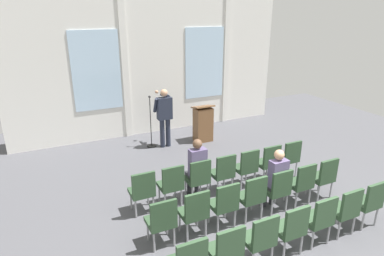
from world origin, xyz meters
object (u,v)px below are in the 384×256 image
Objects in this scene: chair_r0_c6 at (289,156)px; mic_stand at (151,136)px; chair_r1_c2 at (224,202)px; chair_r1_c6 at (323,175)px; chair_r0_c5 at (268,161)px; chair_r1_c3 at (252,195)px; chair_r0_c4 at (247,166)px; audience_r0_c2 at (197,166)px; audience_r1_c4 at (276,177)px; chair_r0_c2 at (198,177)px; chair_r0_c1 at (171,183)px; chair_r2_c1 at (226,249)px; chair_r2_c5 at (345,209)px; chair_r2_c6 at (368,201)px; chair_r2_c2 at (260,237)px; chair_r1_c4 at (278,188)px; speaker at (164,114)px; chair_r2_c3 at (291,227)px; chair_r0_c0 at (142,190)px; chair_r2_c4 at (319,217)px; chair_r1_c5 at (301,181)px; chair_r1_c0 at (162,219)px; chair_r0_c3 at (223,171)px; chair_r1_c1 at (194,211)px; lectern at (203,124)px.

mic_stand is at bearing 126.70° from chair_r0_c6.
chair_r1_c2 is 2.43m from chair_r1_c6.
chair_r0_c5 is 1.00× the size of chair_r1_c3.
chair_r0_c4 is at bearing -69.88° from mic_stand.
audience_r1_c4 is (1.22, -1.08, -0.02)m from audience_r0_c2.
chair_r0_c2 is at bearing 90.00° from chair_r1_c2.
chair_r0_c1 is 2.16m from chair_r2_c1.
chair_r1_c3 is (0.61, -1.16, -0.22)m from audience_r0_c2.
chair_r2_c5 is at bearing -49.86° from chair_r0_c2.
chair_r1_c3 is 1.00× the size of chair_r2_c6.
chair_r2_c2 is at bearing -156.03° from chair_r1_c6.
chair_r0_c6 and chair_r1_c4 have the same top height.
speaker is 1.85× the size of chair_r2_c3.
chair_r0_c0 is 3.73m from chair_r2_c5.
chair_r2_c4 and chair_r2_c6 have the same top height.
mic_stand is (-0.37, 0.16, -0.68)m from speaker.
chair_r0_c2 is at bearing 149.34° from chair_r1_c5.
chair_r1_c3 is 1.82m from chair_r1_c6.
chair_r1_c0 and chair_r1_c4 have the same top height.
audience_r0_c2 reaches higher than chair_r0_c5.
chair_r0_c3 is 1.24m from chair_r1_c2.
speaker is 1.85× the size of chair_r1_c3.
chair_r2_c3 is (0.61, -2.16, 0.00)m from chair_r0_c2.
chair_r2_c3 is (0.61, -1.08, 0.00)m from chair_r1_c2.
chair_r1_c6 and chair_r2_c1 have the same top height.
chair_r0_c5 is 1.00× the size of chair_r2_c6.
chair_r1_c0 is (0.00, -1.08, 0.00)m from chair_r0_c0.
mic_stand is at bearing 119.14° from chair_r1_c6.
chair_r2_c3 is (0.00, -2.16, 0.00)m from chair_r0_c3.
chair_r0_c4 is at bearing 30.66° from chair_r1_c1.
chair_r0_c5 is 1.00× the size of chair_r1_c4.
chair_r0_c2 is (-1.64, -2.98, -0.02)m from lectern.
chair_r0_c6 and chair_r2_c1 have the same top height.
chair_r0_c2 is at bearing 180.00° from chair_r0_c6.
mic_stand reaches higher than lectern.
mic_stand is 3.45m from chair_r0_c0.
chair_r2_c1 is at bearing -147.49° from audience_r1_c4.
chair_r1_c1 and chair_r2_c2 have the same top height.
chair_r1_c1 is at bearing -117.65° from audience_r0_c2.
chair_r1_c1 is at bearing 180.00° from chair_r1_c6.
chair_r1_c4 is 1.00× the size of chair_r2_c1.
chair_r1_c2 is 1.22m from chair_r1_c4.
chair_r0_c1 is 3.25m from chair_r2_c5.
mic_stand is 3.21m from chair_r0_c2.
chair_r2_c1 is (-1.22, -2.16, 0.00)m from chair_r0_c3.
chair_r2_c6 is (0.79, -5.14, -0.02)m from lectern.
audience_r1_c4 is at bearing 7.57° from chair_r1_c3.
mic_stand is at bearing 89.25° from audience_r0_c2.
speaker is 3.09m from chair_r0_c3.
chair_r0_c5 is 2.66m from chair_r1_c1.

